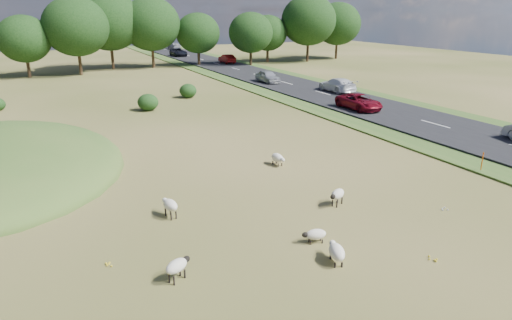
{
  "coord_description": "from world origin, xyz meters",
  "views": [
    {
      "loc": [
        -8.61,
        -17.66,
        8.97
      ],
      "look_at": [
        2.0,
        4.0,
        1.0
      ],
      "focal_mm": 32.0,
      "sensor_mm": 36.0,
      "label": 1
    }
  ],
  "objects": [
    {
      "name": "shrubs",
      "position": [
        0.45,
        27.31,
        0.73
      ],
      "size": [
        19.66,
        7.8,
        1.56
      ],
      "color": "black",
      "rests_on": "ground"
    },
    {
      "name": "treeline",
      "position": [
        -1.06,
        55.44,
        6.57
      ],
      "size": [
        96.28,
        14.66,
        11.7
      ],
      "color": "black",
      "rests_on": "ground"
    },
    {
      "name": "road",
      "position": [
        20.0,
        30.0,
        0.12
      ],
      "size": [
        8.0,
        150.0,
        0.25
      ],
      "primitive_type": "cube",
      "color": "black",
      "rests_on": "ground"
    },
    {
      "name": "car_0",
      "position": [
        18.1,
        33.52,
        1.0
      ],
      "size": [
        1.77,
        4.4,
        1.5
      ],
      "primitive_type": "imported",
      "color": "#9E9FA5",
      "rests_on": "road"
    },
    {
      "name": "car_4",
      "position": [
        18.1,
        15.34,
        0.93
      ],
      "size": [
        2.27,
        4.92,
        1.37
      ],
      "primitive_type": "imported",
      "color": "maroon",
      "rests_on": "road"
    },
    {
      "name": "marker_post",
      "position": [
        14.08,
        -1.02,
        0.6
      ],
      "size": [
        0.06,
        0.06,
        1.2
      ],
      "primitive_type": "cylinder",
      "color": "#D8590C",
      "rests_on": "ground"
    },
    {
      "name": "car_5",
      "position": [
        21.9,
        55.93,
        0.98
      ],
      "size": [
        1.55,
        4.44,
        1.46
      ],
      "primitive_type": "imported",
      "rotation": [
        0.0,
        0.0,
        3.14
      ],
      "color": "maroon",
      "rests_on": "road"
    },
    {
      "name": "sheep_2",
      "position": [
        4.07,
        5.24,
        0.46
      ],
      "size": [
        0.62,
        1.27,
        0.72
      ],
      "rotation": [
        0.0,
        0.0,
        4.78
      ],
      "color": "beige",
      "rests_on": "ground"
    },
    {
      "name": "car_6",
      "position": [
        18.1,
        71.69,
        0.98
      ],
      "size": [
        2.44,
        5.28,
        1.47
      ],
      "primitive_type": "imported",
      "color": "black",
      "rests_on": "road"
    },
    {
      "name": "ground",
      "position": [
        0.0,
        20.0,
        0.0
      ],
      "size": [
        160.0,
        160.0,
        0.0
      ],
      "primitive_type": "plane",
      "color": "#3A4917",
      "rests_on": "ground"
    },
    {
      "name": "sheep_5",
      "position": [
        0.77,
        -3.92,
        0.37
      ],
      "size": [
        1.06,
        0.64,
        0.59
      ],
      "rotation": [
        0.0,
        0.0,
        2.9
      ],
      "color": "beige",
      "rests_on": "ground"
    },
    {
      "name": "sheep_4",
      "position": [
        -4.99,
        -4.07,
        0.56
      ],
      "size": [
        1.13,
        0.87,
        0.8
      ],
      "rotation": [
        0.0,
        0.0,
        0.51
      ],
      "color": "beige",
      "rests_on": "ground"
    },
    {
      "name": "sheep_1",
      "position": [
        -3.8,
        1.0,
        0.6
      ],
      "size": [
        0.68,
        1.23,
        0.86
      ],
      "rotation": [
        0.0,
        0.0,
        1.75
      ],
      "color": "beige",
      "rests_on": "ground"
    },
    {
      "name": "sheep_0",
      "position": [
        0.64,
        -5.55,
        0.46
      ],
      "size": [
        0.87,
        1.32,
        0.73
      ],
      "rotation": [
        0.0,
        0.0,
        1.23
      ],
      "color": "beige",
      "rests_on": "ground"
    },
    {
      "name": "car_1",
      "position": [
        21.9,
        24.06,
        1.01
      ],
      "size": [
        2.12,
        5.23,
        1.52
      ],
      "primitive_type": "imported",
      "rotation": [
        0.0,
        0.0,
        3.14
      ],
      "color": "white",
      "rests_on": "road"
    },
    {
      "name": "car_3",
      "position": [
        21.9,
        87.7,
        0.99
      ],
      "size": [
        2.06,
        5.07,
        1.47
      ],
      "primitive_type": "imported",
      "rotation": [
        0.0,
        0.0,
        3.14
      ],
      "color": "#999CA0",
      "rests_on": "road"
    },
    {
      "name": "sheep_3",
      "position": [
        3.77,
        -1.25,
        0.57
      ],
      "size": [
        1.16,
        0.87,
        0.81
      ],
      "rotation": [
        0.0,
        0.0,
        3.62
      ],
      "color": "beige",
      "rests_on": "ground"
    }
  ]
}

